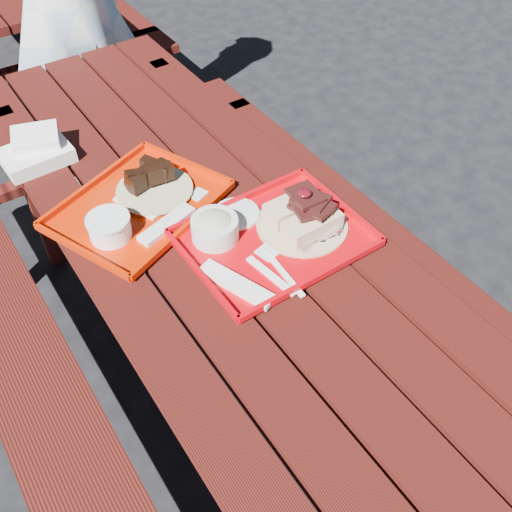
# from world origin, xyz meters

# --- Properties ---
(ground) EXTENTS (60.00, 60.00, 0.00)m
(ground) POSITION_xyz_m (0.00, 0.00, 0.00)
(ground) COLOR black
(ground) RESTS_ON ground
(picnic_table_near) EXTENTS (1.41, 2.40, 0.75)m
(picnic_table_near) POSITION_xyz_m (-0.00, 0.00, 0.56)
(picnic_table_near) COLOR #4A130E
(picnic_table_near) RESTS_ON ground
(near_tray) EXTENTS (0.47, 0.40, 0.15)m
(near_tray) POSITION_xyz_m (0.10, -0.06, 0.79)
(near_tray) COLOR #C2040C
(near_tray) RESTS_ON picnic_table_near
(far_tray) EXTENTS (0.55, 0.49, 0.08)m
(far_tray) POSITION_xyz_m (-0.14, 0.23, 0.77)
(far_tray) COLOR red
(far_tray) RESTS_ON picnic_table_near
(white_cloth) EXTENTS (0.21, 0.18, 0.08)m
(white_cloth) POSITION_xyz_m (-0.29, 0.62, 0.78)
(white_cloth) COLOR white
(white_cloth) RESTS_ON picnic_table_near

